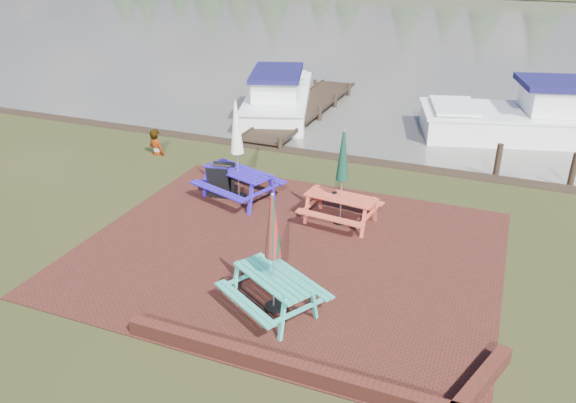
% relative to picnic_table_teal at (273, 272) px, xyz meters
% --- Properties ---
extents(ground, '(120.00, 120.00, 0.00)m').
position_rel_picnic_table_teal_xyz_m(ground, '(-0.54, 1.08, -0.83)').
color(ground, black).
rests_on(ground, ground).
extents(paving, '(9.00, 7.50, 0.02)m').
position_rel_picnic_table_teal_xyz_m(paving, '(-0.54, 2.08, -0.82)').
color(paving, '#391A12').
rests_on(paving, ground).
extents(brick_wall, '(6.21, 1.79, 0.30)m').
position_rel_picnic_table_teal_xyz_m(brick_wall, '(1.61, -1.34, -0.68)').
color(brick_wall, '#4C1E16').
rests_on(brick_wall, ground).
extents(water, '(120.00, 60.00, 0.02)m').
position_rel_picnic_table_teal_xyz_m(water, '(-0.54, 38.08, -0.83)').
color(water, '#4A473F').
rests_on(water, ground).
extents(picnic_table_teal, '(2.24, 2.18, 2.37)m').
position_rel_picnic_table_teal_xyz_m(picnic_table_teal, '(0.00, 0.00, 0.00)').
color(picnic_table_teal, teal).
rests_on(picnic_table_teal, ground).
extents(picnic_table_red, '(1.86, 1.70, 2.36)m').
position_rel_picnic_table_teal_xyz_m(picnic_table_red, '(0.12, 3.82, -0.01)').
color(picnic_table_red, '#C64732').
rests_on(picnic_table_red, ground).
extents(picnic_table_blue, '(2.37, 2.24, 2.67)m').
position_rel_picnic_table_teal_xyz_m(picnic_table_blue, '(-2.78, 4.14, 0.10)').
color(picnic_table_blue, '#2715A3').
rests_on(picnic_table_blue, ground).
extents(chalkboard, '(0.62, 0.67, 0.94)m').
position_rel_picnic_table_teal_xyz_m(chalkboard, '(-3.22, 4.01, -0.34)').
color(chalkboard, black).
rests_on(chalkboard, ground).
extents(jetty, '(1.76, 9.08, 1.00)m').
position_rel_picnic_table_teal_xyz_m(jetty, '(-4.04, 12.35, -0.72)').
color(jetty, black).
rests_on(jetty, ground).
extents(boat_jetty, '(4.37, 7.34, 2.01)m').
position_rel_picnic_table_teal_xyz_m(boat_jetty, '(-5.17, 12.58, -0.43)').
color(boat_jetty, white).
rests_on(boat_jetty, ground).
extents(boat_near, '(8.83, 4.96, 2.26)m').
position_rel_picnic_table_teal_xyz_m(boat_near, '(4.90, 13.16, -0.36)').
color(boat_near, white).
rests_on(boat_near, ground).
extents(person, '(0.67, 0.52, 1.65)m').
position_rel_picnic_table_teal_xyz_m(person, '(-6.71, 6.18, -0.01)').
color(person, gray).
rests_on(person, ground).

